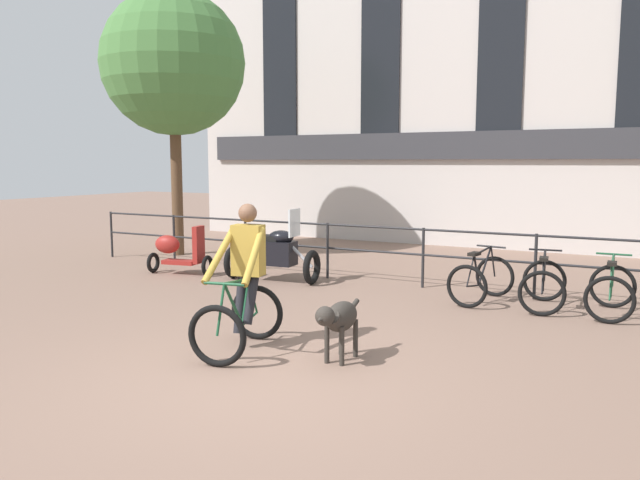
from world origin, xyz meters
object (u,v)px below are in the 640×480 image
(dog, at_px, (339,318))
(parked_motorcycle, at_px, (271,251))
(parked_bicycle_near_lamp, at_px, (481,279))
(parked_bicycle_mid_right, at_px, (611,291))
(cyclist_with_bike, at_px, (243,285))
(parked_scooter, at_px, (178,251))
(parked_bicycle_mid_left, at_px, (543,285))

(dog, bearing_deg, parked_motorcycle, 131.45)
(parked_bicycle_near_lamp, bearing_deg, parked_motorcycle, 11.35)
(parked_bicycle_mid_right, bearing_deg, parked_bicycle_near_lamp, -1.20)
(parked_motorcycle, bearing_deg, parked_bicycle_near_lamp, -93.89)
(parked_bicycle_near_lamp, distance_m, parked_bicycle_mid_right, 1.85)
(cyclist_with_bike, height_order, dog, cyclist_with_bike)
(parked_motorcycle, bearing_deg, parked_scooter, 91.99)
(parked_bicycle_near_lamp, xyz_separation_m, parked_bicycle_mid_left, (0.92, -0.00, 0.00))
(parked_bicycle_mid_right, bearing_deg, cyclist_with_bike, 44.58)
(parked_bicycle_mid_left, bearing_deg, parked_motorcycle, -5.55)
(cyclist_with_bike, bearing_deg, parked_bicycle_near_lamp, 52.75)
(dog, relative_size, parked_bicycle_mid_left, 0.82)
(parked_bicycle_mid_left, height_order, parked_scooter, parked_scooter)
(parked_motorcycle, xyz_separation_m, parked_bicycle_near_lamp, (3.84, 0.09, -0.20))
(parked_bicycle_mid_right, bearing_deg, parked_motorcycle, -0.24)
(parked_bicycle_mid_left, bearing_deg, cyclist_with_bike, 47.17)
(cyclist_with_bike, bearing_deg, parked_bicycle_mid_left, 42.57)
(parked_bicycle_mid_right, bearing_deg, parked_scooter, 1.41)
(cyclist_with_bike, xyz_separation_m, parked_scooter, (-3.99, 3.44, -0.30))
(parked_bicycle_mid_left, distance_m, parked_bicycle_mid_right, 0.92)
(parked_bicycle_mid_right, relative_size, parked_scooter, 0.84)
(cyclist_with_bike, height_order, parked_bicycle_mid_left, cyclist_with_bike)
(cyclist_with_bike, distance_m, parked_motorcycle, 4.21)
(cyclist_with_bike, bearing_deg, parked_scooter, 127.88)
(dog, bearing_deg, parked_bicycle_mid_left, 66.83)
(dog, xyz_separation_m, parked_bicycle_near_lamp, (0.65, 3.69, -0.13))
(dog, xyz_separation_m, parked_bicycle_mid_left, (1.57, 3.69, -0.13))
(parked_bicycle_mid_left, distance_m, parked_scooter, 6.77)
(parked_scooter, bearing_deg, parked_bicycle_near_lamp, -96.90)
(cyclist_with_bike, relative_size, parked_bicycle_mid_left, 1.44)
(parked_bicycle_mid_left, relative_size, parked_bicycle_mid_right, 1.05)
(cyclist_with_bike, relative_size, parked_bicycle_near_lamp, 1.41)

